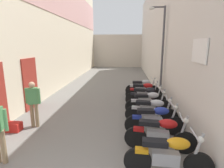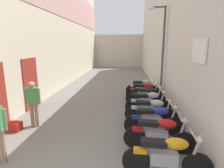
{
  "view_description": "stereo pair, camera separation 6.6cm",
  "coord_description": "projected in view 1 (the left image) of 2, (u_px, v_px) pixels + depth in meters",
  "views": [
    {
      "loc": [
        1.15,
        -1.75,
        2.74
      ],
      "look_at": [
        0.58,
        5.46,
        1.18
      ],
      "focal_mm": 29.07,
      "sensor_mm": 36.0,
      "label": 1
    },
    {
      "loc": [
        1.21,
        -1.75,
        2.74
      ],
      "look_at": [
        0.58,
        5.46,
        1.18
      ],
      "focal_mm": 29.07,
      "sensor_mm": 36.0,
      "label": 2
    }
  ],
  "objects": [
    {
      "name": "motorcycle_seventh",
      "position": [
        144.0,
        91.0,
        9.04
      ],
      "size": [
        1.85,
        0.58,
        1.04
      ],
      "color": "black",
      "rests_on": "ground"
    },
    {
      "name": "building_far_end",
      "position": [
        118.0,
        51.0,
        23.68
      ],
      "size": [
        8.99,
        2.0,
        4.01
      ],
      "primitive_type": "cube",
      "color": "beige",
      "rests_on": "ground"
    },
    {
      "name": "motorcycle_nearest",
      "position": [
        169.0,
        155.0,
        3.78
      ],
      "size": [
        1.85,
        0.58,
        1.04
      ],
      "color": "black",
      "rests_on": "ground"
    },
    {
      "name": "ground_plane",
      "position": [
        107.0,
        92.0,
        10.8
      ],
      "size": [
        37.3,
        37.3,
        0.0
      ],
      "primitive_type": "plane",
      "color": "slate"
    },
    {
      "name": "motorcycle_second",
      "position": [
        160.0,
        133.0,
        4.71
      ],
      "size": [
        1.84,
        0.58,
        1.04
      ],
      "color": "black",
      "rests_on": "ground"
    },
    {
      "name": "motorcycle_sixth",
      "position": [
        146.0,
        96.0,
        8.15
      ],
      "size": [
        1.84,
        0.58,
        1.04
      ],
      "color": "black",
      "rests_on": "ground"
    },
    {
      "name": "building_right",
      "position": [
        159.0,
        30.0,
        11.73
      ],
      "size": [
        0.45,
        21.3,
        7.33
      ],
      "color": "beige",
      "rests_on": "ground"
    },
    {
      "name": "motorcycle_fifth",
      "position": [
        148.0,
        102.0,
        7.29
      ],
      "size": [
        1.85,
        0.58,
        1.04
      ],
      "color": "black",
      "rests_on": "ground"
    },
    {
      "name": "pedestrian_mid_alley",
      "position": [
        33.0,
        101.0,
        6.04
      ],
      "size": [
        0.52,
        0.33,
        1.57
      ],
      "color": "#8C7251",
      "rests_on": "ground"
    },
    {
      "name": "motorcycle_fourth",
      "position": [
        151.0,
        110.0,
        6.35
      ],
      "size": [
        1.84,
        0.58,
        1.04
      ],
      "color": "black",
      "rests_on": "ground"
    },
    {
      "name": "street_lamp",
      "position": [
        161.0,
        47.0,
        8.53
      ],
      "size": [
        0.79,
        0.18,
        4.47
      ],
      "color": "#47474C",
      "rests_on": "ground"
    },
    {
      "name": "building_left",
      "position": [
        62.0,
        25.0,
        12.1
      ],
      "size": [
        0.45,
        21.3,
        7.99
      ],
      "color": "beige",
      "rests_on": "ground"
    },
    {
      "name": "plastic_crate",
      "position": [
        14.0,
        127.0,
        5.89
      ],
      "size": [
        0.44,
        0.32,
        0.28
      ],
      "primitive_type": "cube",
      "color": "red",
      "rests_on": "ground"
    },
    {
      "name": "motorcycle_third",
      "position": [
        155.0,
        119.0,
        5.58
      ],
      "size": [
        1.85,
        0.58,
        1.04
      ],
      "color": "black",
      "rests_on": "ground"
    },
    {
      "name": "motorcycle_eighth",
      "position": [
        143.0,
        87.0,
        9.87
      ],
      "size": [
        1.85,
        0.58,
        1.04
      ],
      "color": "black",
      "rests_on": "ground"
    }
  ]
}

